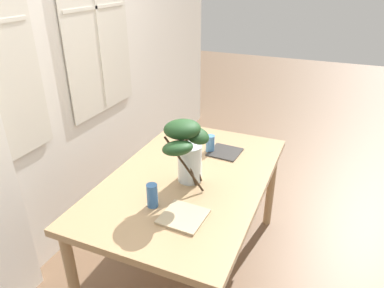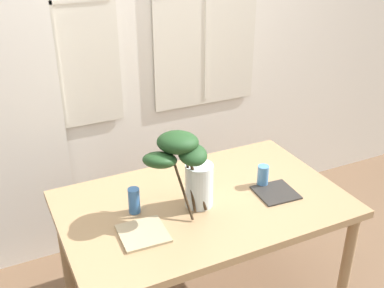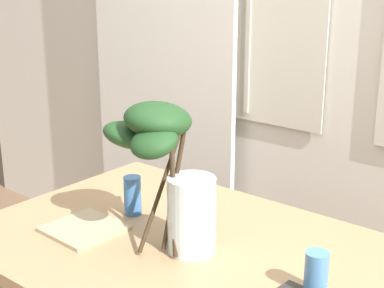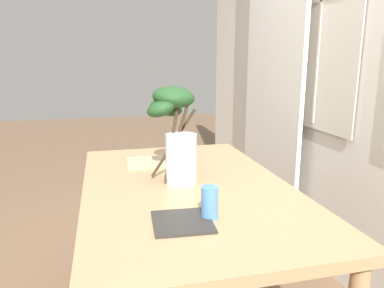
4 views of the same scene
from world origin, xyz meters
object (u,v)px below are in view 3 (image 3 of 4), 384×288
(dining_table, at_px, (204,274))
(plate_square_left, at_px, (84,229))
(drinking_glass_blue_left, at_px, (133,196))
(drinking_glass_blue_right, at_px, (316,273))
(vase_with_branches, at_px, (168,170))

(dining_table, xyz_separation_m, plate_square_left, (-0.39, -0.14, 0.09))
(drinking_glass_blue_left, xyz_separation_m, drinking_glass_blue_right, (0.74, -0.06, -0.01))
(dining_table, bearing_deg, vase_with_branches, -163.62)
(drinking_glass_blue_left, bearing_deg, dining_table, -9.67)
(drinking_glass_blue_left, bearing_deg, plate_square_left, -98.11)
(dining_table, distance_m, drinking_glass_blue_left, 0.40)
(drinking_glass_blue_left, bearing_deg, drinking_glass_blue_right, -4.70)
(dining_table, xyz_separation_m, vase_with_branches, (-0.11, -0.03, 0.33))
(plate_square_left, bearing_deg, vase_with_branches, 20.10)
(drinking_glass_blue_left, xyz_separation_m, plate_square_left, (-0.03, -0.20, -0.06))
(vase_with_branches, xyz_separation_m, plate_square_left, (-0.28, -0.10, -0.24))
(vase_with_branches, relative_size, drinking_glass_blue_left, 3.34)
(drinking_glass_blue_left, bearing_deg, vase_with_branches, -20.51)
(dining_table, bearing_deg, plate_square_left, -160.94)
(dining_table, bearing_deg, drinking_glass_blue_left, 170.33)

